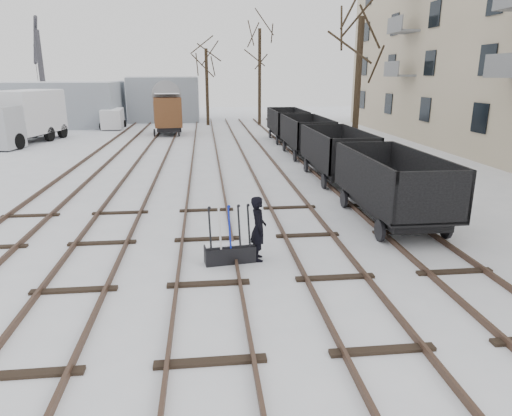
{
  "coord_description": "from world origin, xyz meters",
  "views": [
    {
      "loc": [
        0.02,
        -9.67,
        4.67
      ],
      "look_at": [
        1.34,
        2.09,
        1.2
      ],
      "focal_mm": 32.0,
      "sensor_mm": 36.0,
      "label": 1
    }
  ],
  "objects_px": {
    "crane": "(46,100)",
    "lorry": "(23,117)",
    "worker": "(258,229)",
    "box_van_wagon": "(167,110)",
    "panel_van": "(113,118)",
    "ground_frame": "(230,252)",
    "freight_wagon_a": "(391,196)"
  },
  "relations": [
    {
      "from": "ground_frame",
      "to": "box_van_wagon",
      "type": "height_order",
      "value": "box_van_wagon"
    },
    {
      "from": "box_van_wagon",
      "to": "lorry",
      "type": "relative_size",
      "value": 0.55
    },
    {
      "from": "ground_frame",
      "to": "lorry",
      "type": "xyz_separation_m",
      "value": [
        -13.11,
        22.87,
        1.58
      ]
    },
    {
      "from": "worker",
      "to": "box_van_wagon",
      "type": "xyz_separation_m",
      "value": [
        -4.25,
        26.78,
        1.06
      ]
    },
    {
      "from": "worker",
      "to": "freight_wagon_a",
      "type": "xyz_separation_m",
      "value": [
        4.68,
        2.74,
        0.01
      ]
    },
    {
      "from": "panel_van",
      "to": "box_van_wagon",
      "type": "bearing_deg",
      "value": -46.92
    },
    {
      "from": "panel_van",
      "to": "worker",
      "type": "bearing_deg",
      "value": -77.85
    },
    {
      "from": "worker",
      "to": "box_van_wagon",
      "type": "distance_m",
      "value": 27.14
    },
    {
      "from": "lorry",
      "to": "crane",
      "type": "height_order",
      "value": "crane"
    },
    {
      "from": "worker",
      "to": "lorry",
      "type": "height_order",
      "value": "lorry"
    },
    {
      "from": "lorry",
      "to": "panel_van",
      "type": "bearing_deg",
      "value": 75.2
    },
    {
      "from": "worker",
      "to": "freight_wagon_a",
      "type": "distance_m",
      "value": 5.42
    },
    {
      "from": "crane",
      "to": "worker",
      "type": "bearing_deg",
      "value": -88.26
    },
    {
      "from": "panel_van",
      "to": "lorry",
      "type": "bearing_deg",
      "value": -121.29
    },
    {
      "from": "box_van_wagon",
      "to": "lorry",
      "type": "bearing_deg",
      "value": -164.13
    },
    {
      "from": "crane",
      "to": "lorry",
      "type": "bearing_deg",
      "value": -105.02
    },
    {
      "from": "crane",
      "to": "ground_frame",
      "type": "bearing_deg",
      "value": -89.42
    },
    {
      "from": "ground_frame",
      "to": "box_van_wagon",
      "type": "relative_size",
      "value": 0.33
    },
    {
      "from": "crane",
      "to": "box_van_wagon",
      "type": "bearing_deg",
      "value": -50.91
    },
    {
      "from": "worker",
      "to": "ground_frame",
      "type": "bearing_deg",
      "value": 97.72
    },
    {
      "from": "lorry",
      "to": "crane",
      "type": "relative_size",
      "value": 0.88
    },
    {
      "from": "worker",
      "to": "lorry",
      "type": "xyz_separation_m",
      "value": [
        -13.86,
        22.77,
        1.01
      ]
    },
    {
      "from": "box_van_wagon",
      "to": "worker",
      "type": "bearing_deg",
      "value": -87.77
    },
    {
      "from": "worker",
      "to": "crane",
      "type": "relative_size",
      "value": 0.18
    },
    {
      "from": "freight_wagon_a",
      "to": "panel_van",
      "type": "relative_size",
      "value": 1.35
    },
    {
      "from": "worker",
      "to": "panel_van",
      "type": "xyz_separation_m",
      "value": [
        -9.44,
        31.53,
        0.05
      ]
    },
    {
      "from": "lorry",
      "to": "freight_wagon_a",
      "type": "bearing_deg",
      "value": -35.25
    },
    {
      "from": "box_van_wagon",
      "to": "crane",
      "type": "xyz_separation_m",
      "value": [
        -11.06,
        5.75,
        0.57
      ]
    },
    {
      "from": "worker",
      "to": "panel_van",
      "type": "distance_m",
      "value": 32.91
    },
    {
      "from": "freight_wagon_a",
      "to": "lorry",
      "type": "bearing_deg",
      "value": 132.78
    },
    {
      "from": "lorry",
      "to": "crane",
      "type": "distance_m",
      "value": 9.88
    },
    {
      "from": "panel_van",
      "to": "crane",
      "type": "distance_m",
      "value": 6.15
    }
  ]
}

